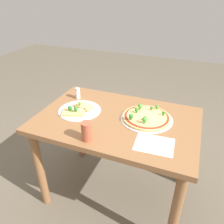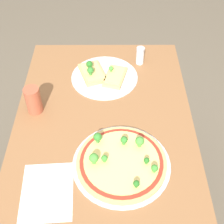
% 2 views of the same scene
% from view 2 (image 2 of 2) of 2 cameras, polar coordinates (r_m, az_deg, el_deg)
% --- Properties ---
extents(ground_plane, '(8.00, 8.00, 0.00)m').
position_cam_2_polar(ground_plane, '(1.84, -1.09, -16.95)').
color(ground_plane, brown).
extents(dining_table, '(1.08, 0.72, 0.72)m').
position_cam_2_polar(dining_table, '(1.32, -1.45, -5.43)').
color(dining_table, brown).
rests_on(dining_table, ground_plane).
extents(pizza_tray_whole, '(0.35, 0.35, 0.07)m').
position_cam_2_polar(pizza_tray_whole, '(1.11, 1.70, -9.08)').
color(pizza_tray_whole, silver).
rests_on(pizza_tray_whole, dining_table).
extents(pizza_tray_slice, '(0.30, 0.30, 0.07)m').
position_cam_2_polar(pizza_tray_slice, '(1.43, -1.71, 6.78)').
color(pizza_tray_slice, silver).
rests_on(pizza_tray_slice, dining_table).
extents(drinking_cup, '(0.06, 0.06, 0.12)m').
position_cam_2_polar(drinking_cup, '(1.29, -14.19, 2.13)').
color(drinking_cup, '#AD5138').
rests_on(drinking_cup, dining_table).
extents(condiment_shaker, '(0.04, 0.04, 0.09)m').
position_cam_2_polar(condiment_shaker, '(1.50, 5.16, 10.25)').
color(condiment_shaker, silver).
rests_on(condiment_shaker, dining_table).
extents(paper_menu, '(0.23, 0.18, 0.00)m').
position_cam_2_polar(paper_menu, '(1.09, -11.77, -14.04)').
color(paper_menu, white).
rests_on(paper_menu, dining_table).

